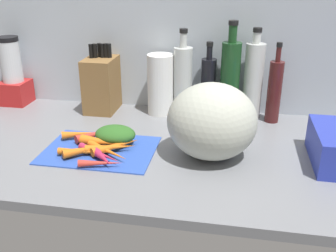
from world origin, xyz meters
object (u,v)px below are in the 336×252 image
(carrot_2, at_px, (83,152))
(carrot_0, at_px, (110,148))
(carrot_10, at_px, (100,163))
(bottle_0, at_px, (183,80))
(cutting_board, at_px, (100,149))
(carrot_5, at_px, (87,150))
(carrot_3, at_px, (108,151))
(paper_towel_roll, at_px, (161,85))
(carrot_9, at_px, (100,154))
(knife_block, at_px, (102,84))
(carrot_7, at_px, (103,158))
(bottle_3, at_px, (253,80))
(carrot_1, at_px, (80,134))
(winter_squash, at_px, (212,121))
(blender_appliance, at_px, (13,75))
(bottle_2, at_px, (230,79))
(bottle_4, at_px, (274,91))
(bottle_1, at_px, (208,85))
(carrot_4, at_px, (116,146))
(carrot_6, at_px, (103,142))
(carrot_8, at_px, (96,134))

(carrot_2, bearing_deg, carrot_0, 25.65)
(carrot_10, height_order, bottle_0, bottle_0)
(cutting_board, xyz_separation_m, bottle_0, (0.22, 0.38, 0.14))
(carrot_0, bearing_deg, carrot_5, -158.48)
(carrot_3, xyz_separation_m, paper_towel_roll, (0.09, 0.41, 0.10))
(carrot_10, bearing_deg, carrot_9, 111.69)
(carrot_10, bearing_deg, knife_block, 108.12)
(carrot_7, height_order, knife_block, knife_block)
(bottle_0, distance_m, bottle_3, 0.27)
(carrot_1, distance_m, paper_towel_roll, 0.39)
(winter_squash, bearing_deg, carrot_10, -156.00)
(carrot_1, bearing_deg, carrot_5, -58.66)
(blender_appliance, bearing_deg, carrot_1, -36.63)
(carrot_9, height_order, paper_towel_roll, paper_towel_roll)
(carrot_10, relative_size, bottle_2, 0.35)
(carrot_5, relative_size, winter_squash, 0.55)
(bottle_2, distance_m, bottle_4, 0.17)
(carrot_3, relative_size, bottle_2, 0.46)
(bottle_1, bearing_deg, carrot_2, -127.60)
(carrot_9, bearing_deg, carrot_7, -53.90)
(knife_block, bearing_deg, bottle_4, -0.27)
(carrot_3, bearing_deg, bottle_3, 43.67)
(carrot_3, distance_m, bottle_4, 0.67)
(knife_block, bearing_deg, carrot_3, -69.07)
(carrot_0, relative_size, paper_towel_roll, 0.66)
(knife_block, bearing_deg, carrot_5, -77.96)
(carrot_2, height_order, bottle_1, bottle_1)
(bottle_0, bearing_deg, carrot_3, -112.85)
(carrot_4, distance_m, carrot_6, 0.05)
(carrot_3, relative_size, bottle_0, 0.51)
(winter_squash, bearing_deg, carrot_7, -160.26)
(carrot_8, relative_size, knife_block, 0.57)
(carrot_1, distance_m, bottle_0, 0.46)
(carrot_10, bearing_deg, carrot_8, 113.07)
(carrot_7, bearing_deg, carrot_6, 108.78)
(carrot_9, height_order, winter_squash, winter_squash)
(carrot_1, distance_m, carrot_3, 0.17)
(bottle_1, bearing_deg, carrot_9, -122.59)
(carrot_4, height_order, winter_squash, winter_squash)
(bottle_4, bearing_deg, cutting_board, -147.45)
(carrot_1, height_order, bottle_4, bottle_4)
(bottle_4, bearing_deg, carrot_6, -147.99)
(carrot_1, relative_size, bottle_2, 0.33)
(blender_appliance, relative_size, bottle_3, 0.82)
(carrot_5, height_order, winter_squash, winter_squash)
(carrot_9, distance_m, carrot_10, 0.06)
(bottle_1, xyz_separation_m, bottle_2, (0.08, -0.02, 0.04))
(carrot_3, xyz_separation_m, bottle_4, (0.53, 0.40, 0.10))
(blender_appliance, xyz_separation_m, bottle_1, (0.83, 0.02, -0.01))
(cutting_board, xyz_separation_m, carrot_3, (0.04, -0.04, 0.02))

